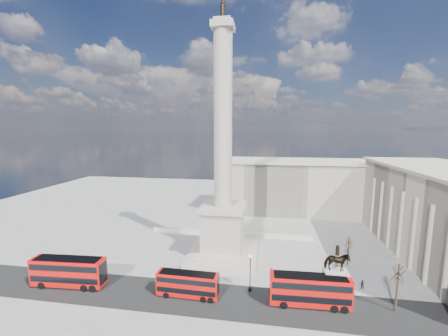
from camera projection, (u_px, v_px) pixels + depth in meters
name	position (u px, v px, depth m)	size (l,w,h in m)	color
ground	(219.00, 267.00, 52.69)	(180.00, 180.00, 0.00)	#97958F
asphalt_road	(240.00, 302.00, 42.14)	(120.00, 9.00, 0.01)	black
nelsons_column	(223.00, 196.00, 55.76)	(14.00, 14.00, 49.85)	#B7A998
balustrade_wall	(230.00, 234.00, 68.26)	(40.00, 0.60, 1.10)	beige
building_northeast	(302.00, 186.00, 87.61)	(51.00, 17.00, 16.60)	beige
red_bus_a	(69.00, 272.00, 46.08)	(12.37, 3.51, 4.96)	red
red_bus_b	(188.00, 284.00, 43.25)	(9.87, 2.57, 3.98)	red
red_bus_c	(310.00, 290.00, 40.95)	(11.86, 3.12, 4.77)	red
victorian_lamp	(250.00, 270.00, 44.36)	(0.54, 0.54, 6.34)	black
equestrian_statue	(336.00, 281.00, 42.05)	(4.41, 3.30, 9.07)	beige
bare_tree_near	(399.00, 273.00, 39.06)	(1.76, 1.76, 7.70)	#332319
bare_tree_mid	(349.00, 242.00, 52.94)	(1.60, 1.60, 6.06)	#332319
bare_tree_far	(416.00, 221.00, 61.28)	(1.85, 1.85, 7.55)	#332319
pedestrian_walking	(315.00, 289.00, 44.26)	(0.57, 0.37, 1.55)	black
pedestrian_standing	(362.00, 284.00, 45.55)	(0.74, 0.58, 1.52)	black
pedestrian_crossing	(271.00, 272.00, 49.38)	(0.96, 0.40, 1.63)	black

